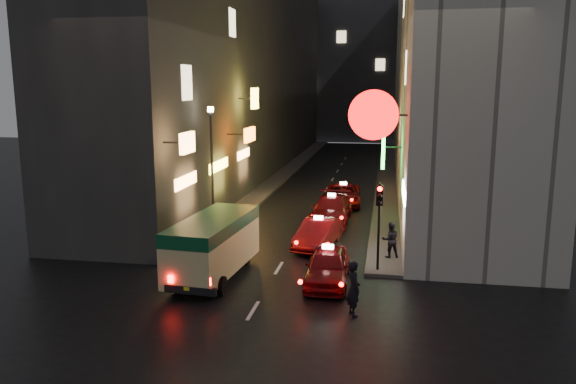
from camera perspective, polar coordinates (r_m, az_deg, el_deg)
The scene contains 15 objects.
ground at distance 15.62m, azimuth -7.19°, elevation -17.46°, with size 120.00×120.00×0.00m, color black.
building_left at distance 48.70m, azimuth -4.58°, elevation 12.64°, with size 7.45×52.00×18.00m.
building_right at distance 47.29m, azimuth 15.00°, elevation 12.37°, with size 8.39×52.00×18.00m.
building_far at distance 79.31m, azimuth 7.20°, elevation 13.29°, with size 30.00×10.00×22.00m, color #333438.
sidewalk_left at distance 48.43m, azimuth -0.12°, elevation 2.09°, with size 1.50×52.00×0.15m, color #454240.
sidewalk_right at distance 47.68m, azimuth 9.99°, elevation 1.79°, with size 1.50×52.00×0.15m, color #454240.
minibus at distance 21.89m, azimuth -7.56°, elevation -4.88°, with size 2.39×5.68×2.38m.
taxi_near at distance 21.31m, azimuth 4.05°, elevation -7.25°, with size 2.15×5.00×1.74m.
taxi_second at distance 26.00m, azimuth 3.09°, elevation -3.97°, with size 2.73×5.05×1.69m.
taxi_third at distance 30.61m, azimuth 4.43°, elevation -1.57°, with size 2.25×5.36×1.87m.
taxi_far at distance 35.29m, azimuth 5.63°, elevation -0.10°, with size 2.20×4.83×1.67m.
pedestrian_crossing at distance 18.46m, azimuth 6.68°, elevation -9.35°, with size 0.69×0.44×2.08m, color black.
pedestrian_sidewalk at distance 24.30m, azimuth 10.37°, elevation -4.56°, with size 0.66×0.41×1.74m, color black.
traffic_light at distance 22.09m, azimuth 9.26°, elevation -1.62°, with size 0.26×0.43×3.50m.
lamp_post at distance 27.68m, azimuth -7.75°, elevation 3.09°, with size 0.28×0.28×6.22m.
Camera 1 is at (4.23, -13.12, 7.36)m, focal length 35.00 mm.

